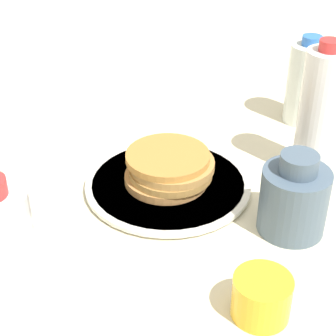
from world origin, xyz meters
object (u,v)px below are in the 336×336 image
cream_jug (294,198)px  water_bottle_near (6,274)px  juice_glass (261,297)px  water_bottle_mid (319,113)px  plate (168,184)px  pancake_stack (169,168)px  water_bottle_far (306,83)px

cream_jug → water_bottle_near: (-0.40, 0.16, 0.06)m
juice_glass → water_bottle_near: size_ratio=0.32×
water_bottle_mid → plate: bearing=139.6°
plate → water_bottle_mid: (0.20, -0.17, 0.11)m
juice_glass → water_bottle_mid: 0.37m
water_bottle_near → cream_jug: bearing=-22.1°
plate → water_bottle_near: 0.39m
plate → pancake_stack: size_ratio=1.88×
plate → pancake_stack: pancake_stack is taller
pancake_stack → water_bottle_near: 0.39m
cream_jug → water_bottle_mid: size_ratio=0.55×
pancake_stack → cream_jug: bearing=-84.2°
juice_glass → pancake_stack: bearing=59.1°
water_bottle_near → water_bottle_far: size_ratio=1.32×
water_bottle_near → water_bottle_mid: 0.58m
juice_glass → cream_jug: size_ratio=0.57×
water_bottle_mid → cream_jug: bearing=-164.9°
plate → cream_jug: (0.03, -0.22, 0.05)m
cream_jug → water_bottle_near: size_ratio=0.55×
water_bottle_far → water_bottle_near: bearing=178.6°
cream_jug → water_bottle_mid: water_bottle_mid is taller
juice_glass → water_bottle_near: water_bottle_near is taller
plate → water_bottle_mid: 0.28m
cream_jug → juice_glass: bearing=-165.1°
juice_glass → water_bottle_near: bearing=136.0°
water_bottle_mid → water_bottle_far: bearing=30.8°
plate → cream_jug: size_ratio=2.13×
water_bottle_near → water_bottle_mid: size_ratio=0.99×
water_bottle_near → pancake_stack: bearing=8.4°
water_bottle_mid → pancake_stack: bearing=138.9°
cream_jug → water_bottle_mid: (0.17, 0.05, 0.06)m
cream_jug → water_bottle_far: 0.36m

